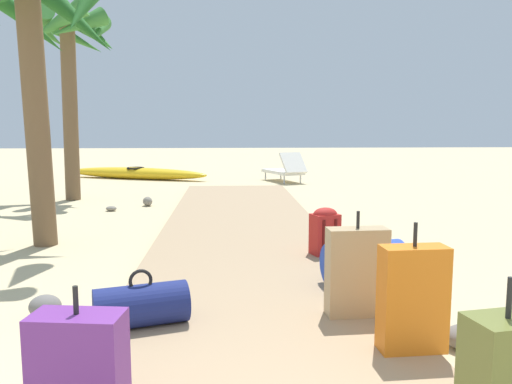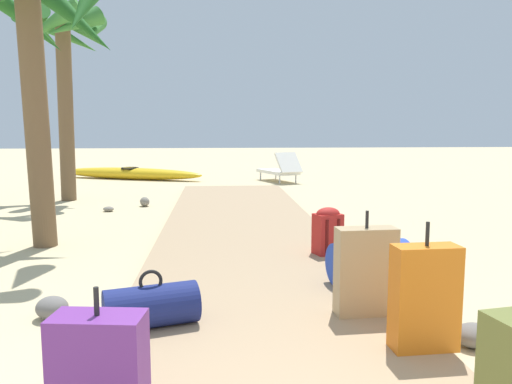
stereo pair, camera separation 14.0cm
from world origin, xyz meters
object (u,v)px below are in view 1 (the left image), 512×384
Objects in this scene: kayak at (136,173)px; suitcase_purple at (79,372)px; suitcase_olive at (504,381)px; duffel_bag_navy at (141,305)px; lounge_chair at (285,170)px; palm_tree_near_left at (36,24)px; backpack_red at (325,230)px; suitcase_tan at (357,272)px; duffel_bag_blue at (364,262)px; suitcase_orange at (413,299)px; palm_tree_far_left at (70,48)px.

suitcase_purple is at bearing -81.11° from kayak.
suitcase_purple is (-1.87, 0.21, -0.01)m from suitcase_olive.
lounge_chair reaches higher than duffel_bag_navy.
suitcase_olive is 0.21× the size of palm_tree_near_left.
duffel_bag_navy is at bearing -79.76° from kayak.
backpack_red is 2.54m from duffel_bag_navy.
suitcase_olive is at bearing -73.05° from kayak.
lounge_chair is at bearing 78.79° from suitcase_purple.
suitcase_tan is 2.10m from suitcase_purple.
suitcase_purple is at bearing -93.54° from duffel_bag_navy.
backpack_red is 0.15× the size of palm_tree_near_left.
lounge_chair is (0.48, 8.01, -0.02)m from backpack_red.
kayak is (-3.52, 10.82, -0.24)m from suitcase_tan.
duffel_bag_navy is at bearing 141.57° from suitcase_olive.
suitcase_tan is at bearing 99.15° from suitcase_olive.
duffel_bag_blue is at bearing -92.08° from lounge_chair.
duffel_bag_blue is 4.60m from palm_tree_near_left.
palm_tree_far_left is (-4.19, 7.44, 2.58)m from suitcase_orange.
suitcase_olive reaches higher than duffel_bag_blue.
palm_tree_far_left reaches higher than suitcase_tan.
backpack_red is at bearing -68.07° from kayak.
palm_tree_near_left is at bearing 128.77° from suitcase_olive.
palm_tree_near_left reaches higher than backpack_red.
lounge_chair reaches higher than duffel_bag_blue.
duffel_bag_navy is 0.42× the size of lounge_chair.
suitcase_orange is 5.21m from palm_tree_near_left.
lounge_chair is at bearing 77.87° from duffel_bag_navy.
palm_tree_near_left reaches higher than suitcase_tan.
suitcase_tan is 0.47× the size of lounge_chair.
lounge_chair is (0.34, 11.35, -0.04)m from suitcase_olive.
lounge_chair is 0.38× the size of kayak.
palm_tree_near_left is at bearing -87.45° from kayak.
duffel_bag_navy is at bearing -175.36° from suitcase_tan.
duffel_bag_blue is 1.12× the size of suitcase_purple.
suitcase_olive is 5.90m from palm_tree_near_left.
palm_tree_far_left is at bearing 119.38° from suitcase_orange.
duffel_bag_blue is 0.98× the size of suitcase_tan.
palm_tree_near_left is 0.82× the size of kayak.
palm_tree_far_left reaches higher than duffel_bag_navy.
duffel_bag_blue is 0.79m from suitcase_tan.
duffel_bag_blue reaches higher than kayak.
duffel_bag_blue reaches higher than duffel_bag_navy.
duffel_bag_blue is at bearing 70.42° from suitcase_tan.
kayak is (-4.11, 1.01, -0.16)m from lounge_chair.
suitcase_olive is 1.57m from suitcase_tan.
palm_tree_near_left reaches higher than duffel_bag_blue.
backpack_red is 8.03m from lounge_chair.
backpack_red is 0.14× the size of palm_tree_far_left.
palm_tree_near_left is at bearing -117.80° from lounge_chair.
suitcase_purple is at bearing -73.77° from palm_tree_far_left.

